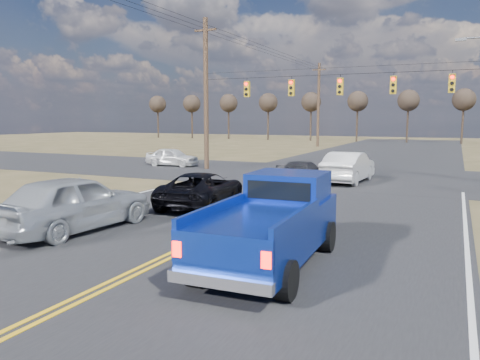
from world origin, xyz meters
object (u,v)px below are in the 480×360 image
at_px(silver_suv, 75,203).
at_px(dgrey_car_queue, 302,173).
at_px(pickup_truck, 273,223).
at_px(black_suv, 202,189).
at_px(white_car_queue, 348,167).
at_px(cross_car_west, 172,157).

relative_size(silver_suv, dgrey_car_queue, 1.19).
distance_m(pickup_truck, black_suv, 7.79).
height_order(pickup_truck, silver_suv, pickup_truck).
distance_m(black_suv, white_car_queue, 10.17).
bearing_deg(cross_car_west, black_suv, -144.09).
bearing_deg(pickup_truck, silver_suv, 172.75).
xyz_separation_m(pickup_truck, black_suv, (-5.18, 5.80, -0.33)).
xyz_separation_m(black_suv, white_car_queue, (3.76, 9.45, 0.15)).
bearing_deg(pickup_truck, white_car_queue, 93.26).
height_order(silver_suv, cross_car_west, silver_suv).
distance_m(pickup_truck, cross_car_west, 23.71).
bearing_deg(white_car_queue, black_suv, 71.41).
relative_size(white_car_queue, cross_car_west, 1.29).
distance_m(pickup_truck, white_car_queue, 15.32).
height_order(pickup_truck, black_suv, pickup_truck).
relative_size(black_suv, dgrey_car_queue, 1.12).
bearing_deg(cross_car_west, silver_suv, -156.97).
bearing_deg(white_car_queue, silver_suv, 73.16).
bearing_deg(cross_car_west, pickup_truck, -142.59).
bearing_deg(dgrey_car_queue, pickup_truck, 101.39).
distance_m(dgrey_car_queue, cross_car_west, 12.67).
distance_m(white_car_queue, dgrey_car_queue, 2.90).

